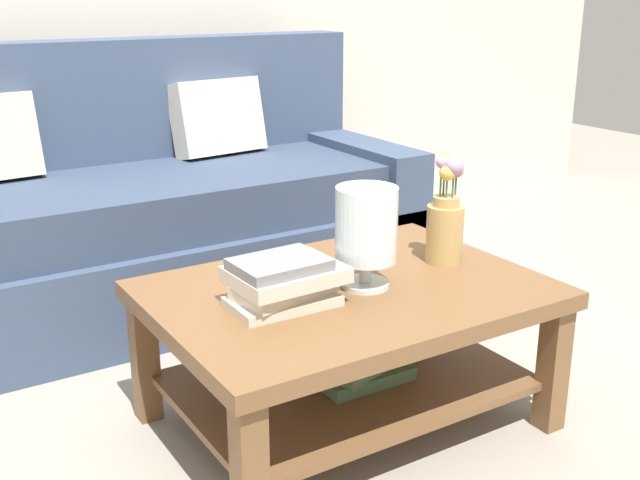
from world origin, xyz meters
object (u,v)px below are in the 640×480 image
Objects in this scene: couch at (133,219)px; book_stack_main at (284,281)px; glass_hurricane_vase at (366,228)px; coffee_table at (348,326)px; flower_pitcher at (446,220)px.

couch is 1.28m from book_stack_main.
book_stack_main is at bearing -90.54° from couch.
couch is 1.33m from glass_hurricane_vase.
book_stack_main is 1.06× the size of glass_hurricane_vase.
coffee_table is at bearing 5.49° from book_stack_main.
coffee_table is (0.21, -1.25, -0.05)m from couch.
coffee_table is 3.77× the size of glass_hurricane_vase.
flower_pitcher is at bearing -64.40° from couch.
book_stack_main is 0.29m from glass_hurricane_vase.
glass_hurricane_vase is (0.04, -0.03, 0.30)m from coffee_table.
couch is 1.38m from flower_pitcher.
couch is at bearing 89.46° from book_stack_main.
book_stack_main is at bearing -174.51° from coffee_table.
glass_hurricane_vase is at bearing -32.64° from coffee_table.
coffee_table is 3.56× the size of book_stack_main.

